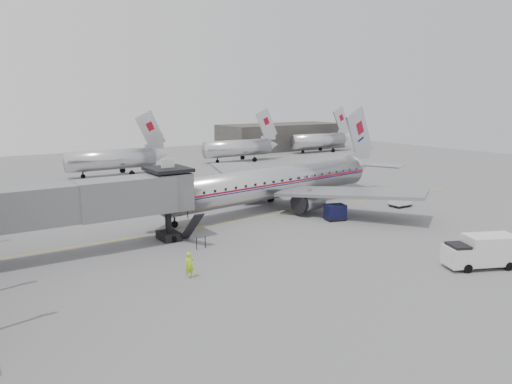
% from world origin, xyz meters
% --- Properties ---
extents(ground, '(160.00, 160.00, 0.00)m').
position_xyz_m(ground, '(0.00, 0.00, 0.00)').
color(ground, slate).
rests_on(ground, ground).
extents(hangar, '(30.00, 12.00, 6.00)m').
position_xyz_m(hangar, '(45.00, 60.00, 3.00)').
color(hangar, '#383633').
rests_on(hangar, ground).
extents(apron_line, '(60.00, 0.15, 0.01)m').
position_xyz_m(apron_line, '(3.00, 6.00, 0.01)').
color(apron_line, gold).
rests_on(apron_line, ground).
extents(jet_bridge, '(21.00, 6.20, 7.10)m').
position_xyz_m(jet_bridge, '(-16.66, 3.67, 4.18)').
color(jet_bridge, slate).
rests_on(jet_bridge, ground).
extents(distant_aircraft_near, '(16.39, 3.20, 10.26)m').
position_xyz_m(distant_aircraft_near, '(-1.79, 42.00, 2.73)').
color(distant_aircraft_near, silver).
rests_on(distant_aircraft_near, ground).
extents(distant_aircraft_mid, '(16.39, 3.20, 10.26)m').
position_xyz_m(distant_aircraft_mid, '(24.21, 46.00, 2.73)').
color(distant_aircraft_mid, silver).
rests_on(distant_aircraft_mid, ground).
extents(distant_aircraft_far, '(16.39, 3.20, 10.26)m').
position_xyz_m(distant_aircraft_far, '(48.21, 50.00, 2.73)').
color(distant_aircraft_far, silver).
rests_on(distant_aircraft_far, ground).
extents(airliner, '(35.62, 32.78, 11.31)m').
position_xyz_m(airliner, '(6.71, 9.10, 2.84)').
color(airliner, silver).
rests_on(airliner, ground).
extents(service_van, '(5.54, 3.94, 2.44)m').
position_xyz_m(service_van, '(6.80, -15.97, 1.28)').
color(service_van, silver).
rests_on(service_van, ground).
extents(baggage_cart_navy, '(2.41, 2.07, 1.61)m').
position_xyz_m(baggage_cart_navy, '(7.76, 0.71, 0.86)').
color(baggage_cart_navy, black).
rests_on(baggage_cart_navy, ground).
extents(baggage_cart_white, '(2.27, 1.76, 1.74)m').
position_xyz_m(baggage_cart_white, '(18.27, 1.26, 0.93)').
color(baggage_cart_white, white).
rests_on(baggage_cart_white, ground).
extents(ramp_worker, '(0.69, 0.47, 1.85)m').
position_xyz_m(ramp_worker, '(-12.00, -6.00, 0.92)').
color(ramp_worker, '#B8F01C').
rests_on(ramp_worker, ground).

